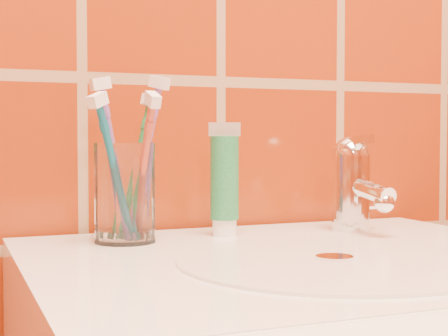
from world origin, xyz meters
name	(u,v)px	position (x,y,z in m)	size (l,w,h in m)	color
glass_tumbler	(125,193)	(-0.15, 1.10, 0.91)	(0.07, 0.07, 0.11)	white
toothpaste_tube	(224,183)	(-0.03, 1.11, 0.91)	(0.04, 0.03, 0.14)	white
faucet	(353,181)	(0.14, 1.09, 0.91)	(0.05, 0.11, 0.12)	white
toothbrush_0	(136,168)	(-0.14, 1.12, 0.93)	(0.06, 0.04, 0.17)	#1D6F39
toothbrush_1	(144,161)	(-0.13, 1.10, 0.94)	(0.05, 0.05, 0.19)	#804798
toothbrush_2	(115,162)	(-0.17, 1.09, 0.94)	(0.06, 0.03, 0.19)	#73489C
toothbrush_3	(143,171)	(-0.14, 1.08, 0.93)	(0.03, 0.08, 0.17)	#A43823
toothbrush_4	(115,171)	(-0.17, 1.08, 0.93)	(0.07, 0.06, 0.17)	#0D5772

